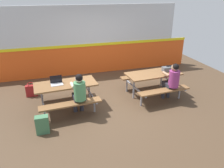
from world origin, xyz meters
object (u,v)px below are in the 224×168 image
object	(u,v)px
tote_bag_bright	(31,90)
laptop_silver	(57,83)
student_further	(172,79)
toolbox_grey	(169,69)
picnic_table_left	(66,89)
picnic_table_right	(153,78)
backpack_dark	(42,125)
student_nearer	(79,91)

from	to	relation	value
tote_bag_bright	laptop_silver	bearing A→B (deg)	-53.33
student_further	toolbox_grey	world-z (taller)	student_further
picnic_table_left	tote_bag_bright	bearing A→B (deg)	133.51
picnic_table_left	picnic_table_right	xyz separation A→B (m)	(2.66, 0.04, 0.00)
picnic_table_left	backpack_dark	xyz separation A→B (m)	(-0.67, -1.05, -0.36)
picnic_table_left	toolbox_grey	bearing A→B (deg)	1.34
student_nearer	laptop_silver	world-z (taller)	student_nearer
student_further	backpack_dark	xyz separation A→B (m)	(-3.67, -0.55, -0.49)
picnic_table_right	student_further	bearing A→B (deg)	-58.03
picnic_table_right	student_further	world-z (taller)	student_further
backpack_dark	student_nearer	bearing A→B (deg)	27.85
laptop_silver	toolbox_grey	world-z (taller)	laptop_silver
tote_bag_bright	toolbox_grey	bearing A→B (deg)	-13.07
picnic_table_right	laptop_silver	bearing A→B (deg)	-179.68
backpack_dark	picnic_table_right	bearing A→B (deg)	18.04
student_further	laptop_silver	bearing A→B (deg)	170.87
picnic_table_left	backpack_dark	size ratio (longest dim) A/B	3.89
student_further	tote_bag_bright	xyz separation A→B (m)	(-3.99, 1.54, -0.51)
toolbox_grey	backpack_dark	xyz separation A→B (m)	(-3.87, -1.12, -0.60)
tote_bag_bright	backpack_dark	bearing A→B (deg)	-81.35
student_further	laptop_silver	xyz separation A→B (m)	(-3.23, 0.52, 0.08)
picnic_table_left	laptop_silver	bearing A→B (deg)	174.64
backpack_dark	laptop_silver	bearing A→B (deg)	67.45
backpack_dark	student_further	bearing A→B (deg)	8.55
student_nearer	toolbox_grey	world-z (taller)	student_nearer
student_nearer	student_further	world-z (taller)	same
picnic_table_left	student_nearer	bearing A→B (deg)	-61.55
laptop_silver	tote_bag_bright	xyz separation A→B (m)	(-0.76, 1.03, -0.59)
student_further	toolbox_grey	bearing A→B (deg)	70.78
backpack_dark	tote_bag_bright	distance (m)	2.12
picnic_table_left	tote_bag_bright	xyz separation A→B (m)	(-0.99, 1.05, -0.38)
student_nearer	student_further	bearing A→B (deg)	0.87
picnic_table_left	toolbox_grey	size ratio (longest dim) A/B	4.28
picnic_table_left	student_nearer	world-z (taller)	student_nearer
picnic_table_right	backpack_dark	bearing A→B (deg)	-161.96
picnic_table_right	tote_bag_bright	world-z (taller)	picnic_table_right
student_further	picnic_table_left	bearing A→B (deg)	170.58
student_further	student_nearer	bearing A→B (deg)	-179.13
picnic_table_left	student_nearer	size ratio (longest dim) A/B	1.42
student_further	toolbox_grey	distance (m)	0.61
picnic_table_right	backpack_dark	distance (m)	3.53
student_further	tote_bag_bright	distance (m)	4.31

